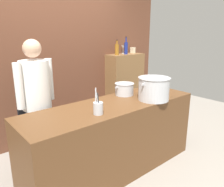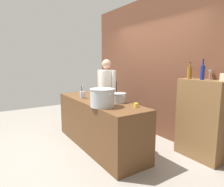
% 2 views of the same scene
% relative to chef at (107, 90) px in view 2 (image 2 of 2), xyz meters
% --- Properties ---
extents(ground_plane, '(8.00, 8.00, 0.00)m').
position_rel_chef_xyz_m(ground_plane, '(0.70, -0.61, -0.96)').
color(ground_plane, gray).
extents(brick_back_panel, '(4.40, 0.10, 3.00)m').
position_rel_chef_xyz_m(brick_back_panel, '(0.70, 0.79, 0.54)').
color(brick_back_panel, brown).
rests_on(brick_back_panel, ground_plane).
extents(prep_counter, '(2.29, 0.70, 0.90)m').
position_rel_chef_xyz_m(prep_counter, '(0.70, -0.61, -0.51)').
color(prep_counter, brown).
rests_on(prep_counter, ground_plane).
extents(bar_cabinet, '(0.76, 0.32, 1.32)m').
position_rel_chef_xyz_m(bar_cabinet, '(2.02, 0.58, -0.30)').
color(bar_cabinet, brown).
rests_on(bar_cabinet, ground_plane).
extents(chef, '(0.51, 0.40, 1.66)m').
position_rel_chef_xyz_m(chef, '(0.00, 0.00, 0.00)').
color(chef, black).
rests_on(chef, ground_plane).
extents(stockpot_large, '(0.46, 0.40, 0.29)m').
position_rel_chef_xyz_m(stockpot_large, '(1.20, -0.81, 0.08)').
color(stockpot_large, '#B7BABF').
rests_on(stockpot_large, prep_counter).
extents(stockpot_small, '(0.32, 0.26, 0.16)m').
position_rel_chef_xyz_m(stockpot_small, '(1.07, -0.41, 0.02)').
color(stockpot_small, '#B7BABF').
rests_on(stockpot_small, prep_counter).
extents(utensil_crock, '(0.10, 0.10, 0.28)m').
position_rel_chef_xyz_m(utensil_crock, '(0.35, -0.77, 0.01)').
color(utensil_crock, '#B7BABF').
rests_on(utensil_crock, prep_counter).
extents(butter_jar, '(0.07, 0.07, 0.07)m').
position_rel_chef_xyz_m(butter_jar, '(1.53, -0.39, -0.03)').
color(butter_jar, yellow).
rests_on(butter_jar, prep_counter).
extents(wine_bottle_amber, '(0.08, 0.08, 0.27)m').
position_rel_chef_xyz_m(wine_bottle_amber, '(1.78, 0.55, 0.46)').
color(wine_bottle_amber, '#8C5919').
rests_on(wine_bottle_amber, bar_cabinet).
extents(wine_bottle_cobalt, '(0.07, 0.07, 0.33)m').
position_rel_chef_xyz_m(wine_bottle_cobalt, '(2.01, 0.55, 0.48)').
color(wine_bottle_cobalt, navy).
rests_on(wine_bottle_cobalt, bar_cabinet).
extents(wine_glass_short, '(0.07, 0.07, 0.16)m').
position_rel_chef_xyz_m(wine_glass_short, '(2.06, 0.68, 0.48)').
color(wine_glass_short, silver).
rests_on(wine_glass_short, bar_cabinet).
extents(spice_tin_cream, '(0.08, 0.08, 0.11)m').
position_rel_chef_xyz_m(spice_tin_cream, '(2.30, 0.65, 0.42)').
color(spice_tin_cream, beige).
rests_on(spice_tin_cream, bar_cabinet).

